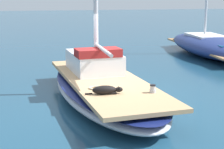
{
  "coord_description": "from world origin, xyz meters",
  "views": [
    {
      "loc": [
        -2.07,
        -10.29,
        3.11
      ],
      "look_at": [
        0.0,
        -1.0,
        1.01
      ],
      "focal_mm": 59.27,
      "sensor_mm": 36.0,
      "label": 1
    }
  ],
  "objects_px": {
    "sailboat_main": "(105,90)",
    "moored_boat_starboard_side": "(211,45)",
    "dog_black": "(106,90)",
    "coiled_rope": "(95,88)",
    "deck_winch": "(153,89)"
  },
  "relations": [
    {
      "from": "sailboat_main",
      "to": "moored_boat_starboard_side",
      "type": "bearing_deg",
      "value": 44.55
    },
    {
      "from": "sailboat_main",
      "to": "moored_boat_starboard_side",
      "type": "relative_size",
      "value": 0.92
    },
    {
      "from": "sailboat_main",
      "to": "dog_black",
      "type": "relative_size",
      "value": 7.81
    },
    {
      "from": "dog_black",
      "to": "coiled_rope",
      "type": "relative_size",
      "value": 2.94
    },
    {
      "from": "dog_black",
      "to": "moored_boat_starboard_side",
      "type": "bearing_deg",
      "value": 49.48
    },
    {
      "from": "sailboat_main",
      "to": "coiled_rope",
      "type": "relative_size",
      "value": 22.95
    },
    {
      "from": "dog_black",
      "to": "moored_boat_starboard_side",
      "type": "xyz_separation_m",
      "value": [
        7.16,
        8.38,
        -0.23
      ]
    },
    {
      "from": "dog_black",
      "to": "coiled_rope",
      "type": "xyz_separation_m",
      "value": [
        -0.17,
        0.58,
        -0.08
      ]
    },
    {
      "from": "sailboat_main",
      "to": "deck_winch",
      "type": "height_order",
      "value": "deck_winch"
    },
    {
      "from": "coiled_rope",
      "to": "moored_boat_starboard_side",
      "type": "xyz_separation_m",
      "value": [
        7.33,
        7.8,
        -0.15
      ]
    },
    {
      "from": "sailboat_main",
      "to": "dog_black",
      "type": "height_order",
      "value": "dog_black"
    },
    {
      "from": "coiled_rope",
      "to": "moored_boat_starboard_side",
      "type": "bearing_deg",
      "value": 46.76
    },
    {
      "from": "deck_winch",
      "to": "moored_boat_starboard_side",
      "type": "xyz_separation_m",
      "value": [
        5.98,
        8.5,
        -0.22
      ]
    },
    {
      "from": "deck_winch",
      "to": "moored_boat_starboard_side",
      "type": "distance_m",
      "value": 10.4
    },
    {
      "from": "sailboat_main",
      "to": "dog_black",
      "type": "bearing_deg",
      "value": -100.43
    }
  ]
}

